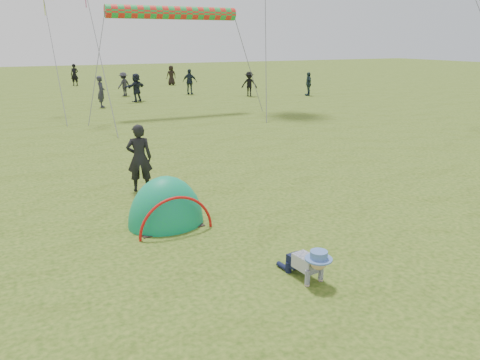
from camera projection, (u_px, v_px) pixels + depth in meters
name	position (u px, v px, depth m)	size (l,w,h in m)	color
ground	(292.00, 278.00, 7.59)	(140.00, 140.00, 0.00)	#23440F
crawling_toddler	(309.00, 263.00, 7.45)	(0.55, 0.78, 0.60)	black
popup_tent	(166.00, 224.00, 9.81)	(1.59, 1.31, 2.06)	#147279
standing_adult	(139.00, 158.00, 11.73)	(0.63, 0.41, 1.72)	black
crowd_person_2	(190.00, 82.00, 32.77)	(1.02, 0.43, 1.75)	#1C2635
crowd_person_3	(249.00, 84.00, 31.76)	(1.05, 0.61, 1.63)	black
crowd_person_4	(171.00, 75.00, 39.64)	(0.79, 0.51, 1.62)	black
crowd_person_6	(101.00, 92.00, 26.44)	(0.64, 0.42, 1.76)	#292937
crowd_person_8	(308.00, 84.00, 32.06)	(0.93, 0.39, 1.59)	#263842
crowd_person_9	(124.00, 84.00, 31.83)	(1.03, 0.59, 1.59)	#292830
crowd_person_11	(136.00, 88.00, 28.86)	(1.61, 0.51, 1.73)	#1E2432
crowd_person_12	(75.00, 75.00, 39.03)	(0.65, 0.43, 1.78)	black
rainbow_tube_kite	(173.00, 13.00, 23.27)	(0.64, 0.64, 6.67)	red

